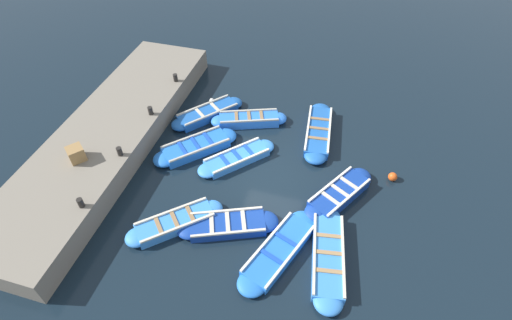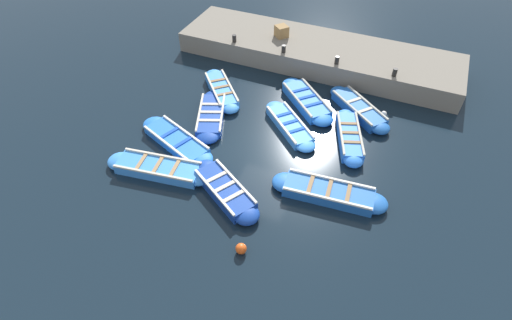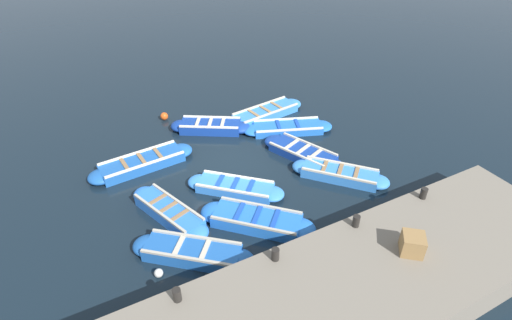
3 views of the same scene
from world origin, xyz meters
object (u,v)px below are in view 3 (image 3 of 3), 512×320
bollard_mid_south (356,221)px  wooden_crate (412,244)px  boat_inner_gap (257,220)px  boat_alongside (265,113)px  buoy_yellow_far (164,116)px  boat_drifting (210,127)px  bollard_south (424,193)px  buoy_orange_near (159,273)px  boat_far_corner (340,174)px  bollard_mid_north (275,254)px  boat_outer_left (288,128)px  boat_bow_out (303,153)px  boat_broadside (142,163)px  boat_mid_row (235,188)px  bollard_north (177,295)px  boat_centre (193,253)px  boat_end_of_row (169,212)px

bollard_mid_south → wooden_crate: (1.39, 0.64, 0.10)m
boat_inner_gap → bollard_mid_south: bollard_mid_south is taller
boat_alongside → buoy_yellow_far: size_ratio=11.92×
boat_alongside → bollard_mid_south: (8.18, -1.70, 0.96)m
boat_drifting → wooden_crate: size_ratio=6.11×
bollard_south → buoy_orange_near: size_ratio=1.43×
boat_far_corner → boat_inner_gap: size_ratio=0.95×
bollard_mid_north → bollard_mid_south: bearing=90.0°
boat_alongside → boat_outer_left: (1.57, 0.22, -0.03)m
boat_alongside → bollard_mid_north: 9.26m
boat_bow_out → bollard_mid_north: (4.68, -3.96, 0.98)m
buoy_orange_near → boat_drifting: bearing=147.2°
boat_broadside → buoy_yellow_far: size_ratio=11.79×
boat_bow_out → boat_mid_row: 3.28m
buoy_yellow_far → boat_inner_gap: bearing=3.8°
boat_mid_row → bollard_mid_south: size_ratio=8.76×
boat_outer_left → bollard_south: size_ratio=11.18×
bollard_north → boat_drifting: bearing=153.3°
boat_bow_out → boat_centre: boat_centre is taller
boat_outer_left → wooden_crate: size_ratio=7.08×
boat_outer_left → buoy_orange_near: boat_outer_left is taller
bollard_mid_north → buoy_yellow_far: bearing=179.4°
boat_end_of_row → buoy_orange_near: bearing=-24.7°
boat_broadside → boat_mid_row: boat_broadside is taller
boat_centre → wooden_crate: (3.26, 4.76, 1.05)m
boat_broadside → boat_inner_gap: bearing=26.4°
boat_drifting → buoy_orange_near: (6.51, -4.19, -0.08)m
boat_broadside → bollard_mid_south: 8.13m
bollard_south → boat_alongside: bearing=-174.1°
bollard_north → boat_broadside: bearing=172.9°
bollard_mid_south → bollard_south: same height
buoy_orange_near → buoy_yellow_far: bearing=161.9°
boat_broadside → wooden_crate: size_ratio=7.31×
boat_far_corner → boat_inner_gap: boat_inner_gap is taller
boat_outer_left → bollard_north: size_ratio=11.18×
boat_far_corner → buoy_orange_near: boat_far_corner is taller
bollard_south → boat_mid_row: bearing=-132.5°
bollard_mid_south → bollard_south: bearing=90.0°
boat_drifting → buoy_yellow_far: boat_drifting is taller
boat_end_of_row → bollard_mid_north: 4.23m
boat_centre → bollard_mid_north: size_ratio=9.29×
bollard_north → boat_inner_gap: bearing=124.4°
boat_bow_out → boat_mid_row: size_ratio=1.18×
boat_end_of_row → bollard_south: 7.78m
boat_broadside → boat_mid_row: bearing=40.2°
boat_far_corner → bollard_mid_south: bearing=-32.1°
wooden_crate → boat_broadside: bearing=-149.5°
wooden_crate → buoy_yellow_far: bearing=-165.0°
bollard_mid_south → buoy_orange_near: 5.52m
boat_broadside → buoy_yellow_far: boat_broadside is taller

